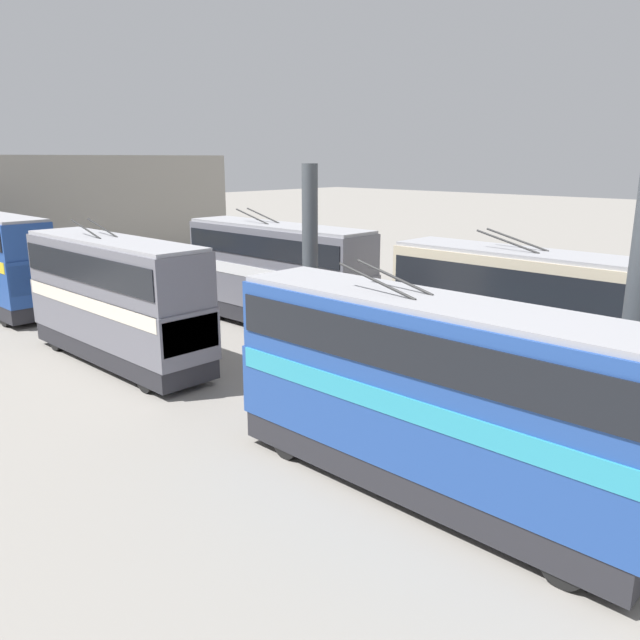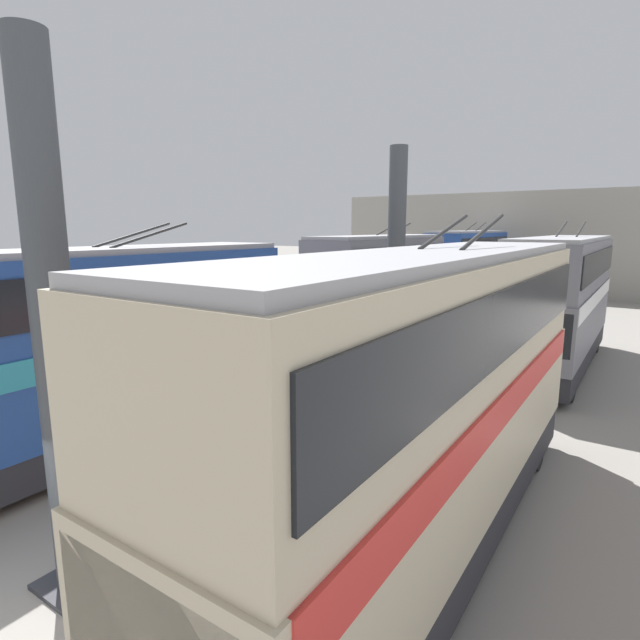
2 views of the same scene
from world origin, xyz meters
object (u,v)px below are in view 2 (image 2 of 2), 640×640
Objects in this scene: bus_right_mid at (381,281)px; person_by_right_row at (249,404)px; bus_left_near at (429,385)px; person_aisle_midway at (356,402)px; bus_right_near at (101,338)px; bus_left_far at (560,295)px; bus_right_far at (468,263)px.

person_by_right_row is (-12.51, -2.60, -1.92)m from bus_right_mid.
bus_left_near reaches higher than person_aisle_midway.
bus_right_near is (-0.74, 8.07, -0.07)m from bus_left_near.
bus_right_near reaches higher than person_by_right_row.
bus_left_far reaches higher than person_aisle_midway.
bus_right_mid reaches higher than person_aisle_midway.
bus_right_mid is at bearing -80.85° from person_aisle_midway.
bus_left_far is 10.78m from person_aisle_midway.
bus_right_mid is 12.02m from person_aisle_midway.
person_by_right_row is (1.60, 5.46, -1.93)m from bus_left_near.
bus_right_far reaches higher than bus_left_near.
bus_right_mid is 0.92× the size of bus_right_far.
bus_left_near is at bearing -150.26° from bus_right_mid.
person_aisle_midway is at bearing -50.23° from bus_right_near.
bus_right_far reaches higher than person_aisle_midway.
bus_left_near is 13.37m from bus_left_far.
bus_right_near is 3.96m from person_by_right_row.
bus_right_mid is (14.12, 8.07, -0.01)m from bus_left_near.
person_by_right_row is 1.00× the size of person_aisle_midway.
bus_left_far is at bearing -29.76° from bus_right_near.
bus_right_far reaches higher than bus_left_far.
person_by_right_row is at bearing 155.09° from bus_left_far.
bus_left_near is at bearing 166.38° from person_by_right_row.
bus_right_mid is at bearing 29.74° from bus_left_near.
person_aisle_midway is at bearing 44.69° from bus_left_near.
person_by_right_row is at bearing -168.25° from bus_right_mid.
person_by_right_row is at bearing -174.28° from bus_right_far.
person_aisle_midway is (-10.09, 3.24, -1.95)m from bus_left_far.
bus_left_near reaches higher than person_by_right_row.
bus_right_far is at bearing -93.61° from person_aisle_midway.
bus_left_near is at bearing -84.78° from bus_right_near.
bus_left_near is 6.22× the size of person_by_right_row.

